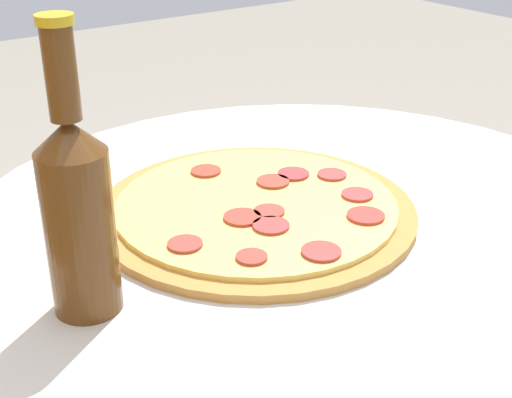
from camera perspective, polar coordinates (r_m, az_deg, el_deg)
The scene contains 3 objects.
table at distance 0.93m, azimuth 4.20°, elevation -11.66°, with size 0.83×0.83×0.69m.
pizza at distance 0.83m, azimuth 0.06°, elevation -0.77°, with size 0.37×0.37×0.02m.
beer_bottle at distance 0.64m, azimuth -14.09°, elevation -0.73°, with size 0.06×0.06×0.27m.
Camera 1 is at (-0.56, 0.48, 1.07)m, focal length 50.00 mm.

